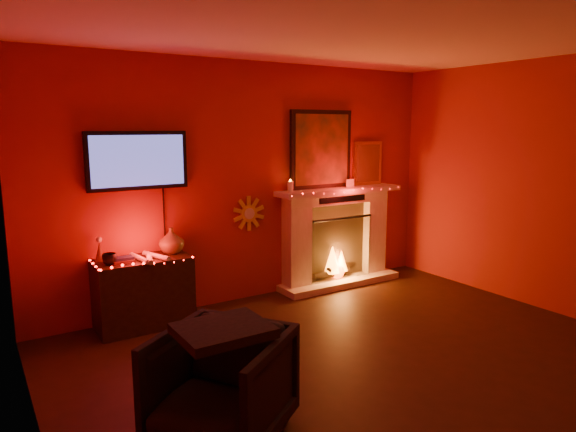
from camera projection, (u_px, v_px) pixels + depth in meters
name	position (u px, v px, depth m)	size (l,w,h in m)	color
room	(413.00, 214.00, 3.77)	(5.00, 5.00, 5.00)	black
fireplace	(336.00, 228.00, 6.47)	(1.72, 0.40, 2.18)	beige
tv	(138.00, 161.00, 5.07)	(1.00, 0.07, 1.24)	black
sunburst_clock	(249.00, 214.00, 5.87)	(0.40, 0.03, 0.40)	gold
console_table	(145.00, 289.00, 5.10)	(0.92, 0.53, 0.97)	black
armchair	(221.00, 386.00, 3.25)	(0.77, 0.79, 0.72)	black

